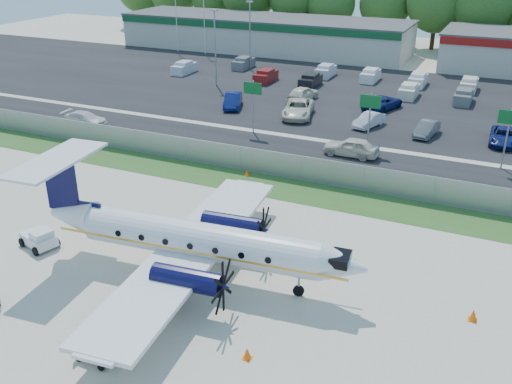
% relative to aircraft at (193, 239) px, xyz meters
% --- Properties ---
extents(ground, '(170.00, 170.00, 0.00)m').
position_rel_aircraft_xyz_m(ground, '(0.54, 0.96, -2.27)').
color(ground, beige).
rests_on(ground, ground).
extents(grass_verge, '(170.00, 4.00, 0.02)m').
position_rel_aircraft_xyz_m(grass_verge, '(0.54, 12.96, -2.27)').
color(grass_verge, '#2D561E').
rests_on(grass_verge, ground).
extents(access_road, '(170.00, 8.00, 0.02)m').
position_rel_aircraft_xyz_m(access_road, '(0.54, 19.96, -2.26)').
color(access_road, black).
rests_on(access_road, ground).
extents(parking_lot, '(170.00, 32.00, 0.02)m').
position_rel_aircraft_xyz_m(parking_lot, '(0.54, 40.96, -2.26)').
color(parking_lot, black).
rests_on(parking_lot, ground).
extents(perimeter_fence, '(120.00, 0.06, 1.99)m').
position_rel_aircraft_xyz_m(perimeter_fence, '(0.54, 14.96, -1.27)').
color(perimeter_fence, gray).
rests_on(perimeter_fence, ground).
extents(building_west, '(46.40, 12.40, 5.24)m').
position_rel_aircraft_xyz_m(building_west, '(-23.46, 62.95, 0.36)').
color(building_west, beige).
rests_on(building_west, ground).
extents(sign_left, '(1.80, 0.26, 5.00)m').
position_rel_aircraft_xyz_m(sign_left, '(-7.46, 23.87, 1.34)').
color(sign_left, gray).
rests_on(sign_left, ground).
extents(sign_mid, '(1.80, 0.26, 5.00)m').
position_rel_aircraft_xyz_m(sign_mid, '(3.54, 23.87, 1.34)').
color(sign_mid, gray).
rests_on(sign_mid, ground).
extents(sign_right, '(1.80, 0.26, 5.00)m').
position_rel_aircraft_xyz_m(sign_right, '(14.54, 23.87, 1.34)').
color(sign_right, gray).
rests_on(sign_right, ground).
extents(flagpole_west, '(1.06, 0.12, 10.00)m').
position_rel_aircraft_xyz_m(flagpole_west, '(-35.38, 55.96, 3.37)').
color(flagpole_west, silver).
rests_on(flagpole_west, ground).
extents(flagpole_east, '(1.06, 0.12, 10.00)m').
position_rel_aircraft_xyz_m(flagpole_east, '(-30.38, 55.96, 3.37)').
color(flagpole_east, silver).
rests_on(flagpole_east, ground).
extents(light_pole_nw, '(0.90, 0.35, 9.09)m').
position_rel_aircraft_xyz_m(light_pole_nw, '(-19.46, 38.96, 2.96)').
color(light_pole_nw, gray).
rests_on(light_pole_nw, ground).
extents(light_pole_sw, '(0.90, 0.35, 9.09)m').
position_rel_aircraft_xyz_m(light_pole_sw, '(-19.46, 48.96, 2.96)').
color(light_pole_sw, gray).
rests_on(light_pole_sw, ground).
extents(tree_line, '(112.00, 6.00, 14.00)m').
position_rel_aircraft_xyz_m(tree_line, '(0.54, 74.96, -2.27)').
color(tree_line, '#295719').
rests_on(tree_line, ground).
extents(aircraft, '(19.14, 18.85, 5.89)m').
position_rel_aircraft_xyz_m(aircraft, '(0.00, 0.00, 0.00)').
color(aircraft, silver).
rests_on(aircraft, ground).
extents(pushback_tug, '(2.52, 2.14, 1.20)m').
position_rel_aircraft_xyz_m(pushback_tug, '(-10.09, -1.12, -1.70)').
color(pushback_tug, silver).
rests_on(pushback_tug, ground).
extents(baggage_cart_far, '(1.92, 1.22, 0.98)m').
position_rel_aircraft_xyz_m(baggage_cart_far, '(-0.54, -7.72, -1.82)').
color(baggage_cart_far, gray).
rests_on(baggage_cart_far, ground).
extents(cone_nose, '(0.44, 0.44, 0.62)m').
position_rel_aircraft_xyz_m(cone_nose, '(14.40, 2.14, -1.98)').
color(cone_nose, '#FF5F08').
rests_on(cone_nose, ground).
extents(cone_port_wing, '(0.41, 0.41, 0.58)m').
position_rel_aircraft_xyz_m(cone_port_wing, '(5.52, -4.94, -2.00)').
color(cone_port_wing, '#FF5F08').
rests_on(cone_port_wing, ground).
extents(cone_starboard_wing, '(0.38, 0.38, 0.54)m').
position_rel_aircraft_xyz_m(cone_starboard_wing, '(-3.44, 14.06, -2.02)').
color(cone_starboard_wing, '#FF5F08').
rests_on(cone_starboard_wing, ground).
extents(road_car_west, '(4.76, 2.15, 1.35)m').
position_rel_aircraft_xyz_m(road_car_west, '(-23.41, 19.07, -2.27)').
color(road_car_west, silver).
rests_on(road_car_west, ground).
extents(road_car_mid, '(4.77, 2.04, 1.60)m').
position_rel_aircraft_xyz_m(road_car_mid, '(2.72, 21.73, -2.27)').
color(road_car_mid, beige).
rests_on(road_car_mid, ground).
extents(parked_car_a, '(3.24, 5.04, 1.57)m').
position_rel_aircraft_xyz_m(parked_car_a, '(-13.07, 30.83, -2.27)').
color(parked_car_a, navy).
rests_on(parked_car_a, ground).
extents(parked_car_b, '(4.11, 6.58, 1.70)m').
position_rel_aircraft_xyz_m(parked_car_b, '(-5.38, 30.53, -2.27)').
color(parked_car_b, beige).
rests_on(parked_car_b, ground).
extents(parked_car_c, '(2.57, 4.33, 1.35)m').
position_rel_aircraft_xyz_m(parked_car_c, '(2.10, 30.24, -2.27)').
color(parked_car_c, silver).
rests_on(parked_car_c, ground).
extents(parked_car_d, '(2.04, 4.33, 1.37)m').
position_rel_aircraft_xyz_m(parked_car_d, '(7.68, 29.77, -2.27)').
color(parked_car_d, '#595B5E').
rests_on(parked_car_d, ground).
extents(parked_car_e, '(2.42, 5.08, 1.40)m').
position_rel_aircraft_xyz_m(parked_car_e, '(14.34, 30.35, -2.27)').
color(parked_car_e, navy).
rests_on(parked_car_e, ground).
extents(parked_car_f, '(2.59, 5.11, 1.67)m').
position_rel_aircraft_xyz_m(parked_car_f, '(-7.11, 36.54, -2.27)').
color(parked_car_f, beige).
rests_on(parked_car_f, ground).
extents(parked_car_g, '(4.02, 5.90, 1.50)m').
position_rel_aircraft_xyz_m(parked_car_g, '(1.90, 36.86, -2.27)').
color(parked_car_g, navy).
rests_on(parked_car_g, ground).
extents(far_parking_rows, '(56.00, 10.00, 1.60)m').
position_rel_aircraft_xyz_m(far_parking_rows, '(0.54, 45.96, -2.27)').
color(far_parking_rows, gray).
rests_on(far_parking_rows, ground).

